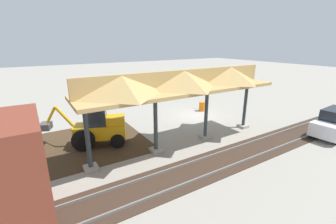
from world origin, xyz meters
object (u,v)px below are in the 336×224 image
object	(u,v)px
stop_sign	(208,91)
distant_parked_car	(335,123)
backhoe	(98,127)
traffic_barrel	(202,107)

from	to	relation	value
stop_sign	distant_parked_car	distance (m)	10.66
backhoe	traffic_barrel	distance (m)	11.05
stop_sign	backhoe	xyz separation A→B (m)	(11.75, 2.74, -0.60)
distant_parked_car	traffic_barrel	distance (m)	10.63
distant_parked_car	traffic_barrel	size ratio (longest dim) A/B	4.79
distant_parked_car	traffic_barrel	world-z (taller)	distant_parked_car
backhoe	traffic_barrel	bearing A→B (deg)	-167.50
backhoe	distant_parked_car	xyz separation A→B (m)	(-14.81, 7.42, -0.28)
stop_sign	distant_parked_car	size ratio (longest dim) A/B	0.60
backhoe	traffic_barrel	world-z (taller)	backhoe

